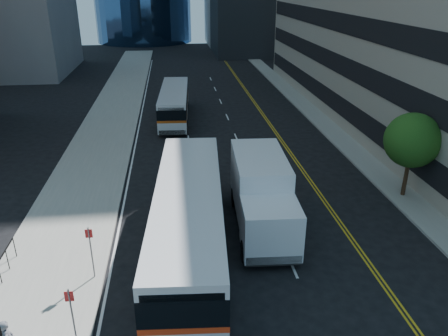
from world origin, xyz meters
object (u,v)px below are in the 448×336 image
Objects in this scene: bus_rear at (174,103)px; box_truck at (262,194)px; street_tree at (412,140)px; bus_front at (189,220)px.

box_truck reaches higher than bus_rear.
bus_rear is 1.44× the size of box_truck.
box_truck is at bearing -165.05° from street_tree.
box_truck is (-9.27, -2.47, -1.70)m from street_tree.
box_truck is (4.25, -20.40, 0.38)m from bus_rear.
box_truck is at bearing -75.11° from bus_rear.
street_tree is at bearing 23.35° from bus_front.
bus_rear is 20.84m from box_truck.
street_tree is 0.65× the size of box_truck.
street_tree is 22.55m from bus_rear.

